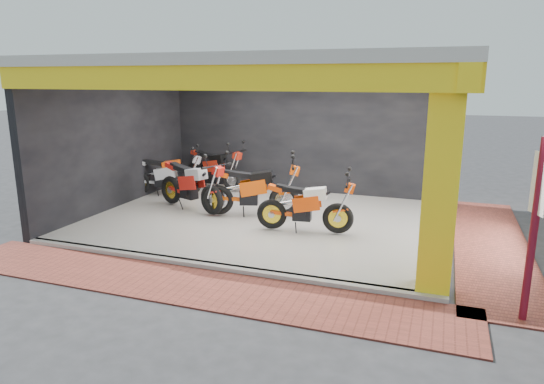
# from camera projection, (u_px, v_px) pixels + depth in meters

# --- Properties ---
(ground) EXTENTS (80.00, 80.00, 0.00)m
(ground) POSITION_uv_depth(u_px,v_px,m) (233.00, 250.00, 9.52)
(ground) COLOR #2D2D30
(ground) RESTS_ON ground
(showroom_floor) EXTENTS (8.00, 6.00, 0.10)m
(showroom_floor) POSITION_uv_depth(u_px,v_px,m) (268.00, 220.00, 11.34)
(showroom_floor) COLOR silver
(showroom_floor) RESTS_ON ground
(showroom_ceiling) EXTENTS (8.40, 6.40, 0.20)m
(showroom_ceiling) POSITION_uv_depth(u_px,v_px,m) (268.00, 64.00, 10.53)
(showroom_ceiling) COLOR beige
(showroom_ceiling) RESTS_ON corner_column
(back_wall) EXTENTS (8.20, 0.20, 3.50)m
(back_wall) POSITION_uv_depth(u_px,v_px,m) (306.00, 134.00, 13.80)
(back_wall) COLOR black
(back_wall) RESTS_ON ground
(left_wall) EXTENTS (0.20, 6.20, 3.50)m
(left_wall) POSITION_uv_depth(u_px,v_px,m) (117.00, 141.00, 12.30)
(left_wall) COLOR black
(left_wall) RESTS_ON ground
(corner_column) EXTENTS (0.50, 0.50, 3.50)m
(corner_column) POSITION_uv_depth(u_px,v_px,m) (441.00, 185.00, 7.20)
(corner_column) COLOR yellow
(corner_column) RESTS_ON ground
(header_beam_front) EXTENTS (8.40, 0.30, 0.40)m
(header_beam_front) POSITION_uv_depth(u_px,v_px,m) (204.00, 78.00, 7.85)
(header_beam_front) COLOR yellow
(header_beam_front) RESTS_ON corner_column
(header_beam_right) EXTENTS (0.30, 6.40, 0.40)m
(header_beam_right) POSITION_uv_depth(u_px,v_px,m) (463.00, 78.00, 9.29)
(header_beam_right) COLOR yellow
(header_beam_right) RESTS_ON corner_column
(floor_kerb) EXTENTS (8.00, 0.20, 0.10)m
(floor_kerb) POSITION_uv_depth(u_px,v_px,m) (210.00, 266.00, 8.58)
(floor_kerb) COLOR silver
(floor_kerb) RESTS_ON ground
(paver_front) EXTENTS (9.00, 1.40, 0.03)m
(paver_front) POSITION_uv_depth(u_px,v_px,m) (188.00, 285.00, 7.87)
(paver_front) COLOR brown
(paver_front) RESTS_ON ground
(paver_right) EXTENTS (1.40, 7.00, 0.03)m
(paver_right) POSITION_uv_depth(u_px,v_px,m) (491.00, 245.00, 9.78)
(paver_right) COLOR brown
(paver_right) RESTS_ON ground
(signpost) EXTENTS (0.15, 0.34, 2.57)m
(signpost) POSITION_uv_depth(u_px,v_px,m) (535.00, 224.00, 6.43)
(signpost) COLOR maroon
(signpost) RESTS_ON ground
(moto_hero) EXTENTS (2.26, 1.06, 1.33)m
(moto_hero) POSITION_uv_depth(u_px,v_px,m) (338.00, 204.00, 10.01)
(moto_hero) COLOR #F9490A
(moto_hero) RESTS_ON showroom_floor
(moto_row_a) EXTENTS (2.58, 1.72, 1.48)m
(moto_row_a) POSITION_uv_depth(u_px,v_px,m) (211.00, 185.00, 11.38)
(moto_row_a) COLOR red
(moto_row_a) RESTS_ON showroom_floor
(moto_row_b) EXTENTS (2.55, 1.58, 1.47)m
(moto_row_b) POSITION_uv_depth(u_px,v_px,m) (284.00, 186.00, 11.33)
(moto_row_b) COLOR #E04C09
(moto_row_b) RESTS_ON showroom_floor
(moto_row_c) EXTENTS (2.35, 1.40, 1.35)m
(moto_row_c) POSITION_uv_depth(u_px,v_px,m) (189.00, 172.00, 13.32)
(moto_row_c) COLOR #A9ACB1
(moto_row_c) RESTS_ON showroom_floor
(moto_row_d) EXTENTS (2.45, 1.51, 1.41)m
(moto_row_d) POSITION_uv_depth(u_px,v_px,m) (231.00, 167.00, 13.88)
(moto_row_d) COLOR #AF2312
(moto_row_d) RESTS_ON showroom_floor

